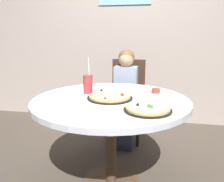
{
  "coord_description": "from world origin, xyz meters",
  "views": [
    {
      "loc": [
        0.35,
        -1.75,
        1.24
      ],
      "look_at": [
        0.0,
        0.05,
        0.8
      ],
      "focal_mm": 37.61,
      "sensor_mm": 36.0,
      "label": 1
    }
  ],
  "objects_px": {
    "pizza_veggie": "(110,97)",
    "chair_wooden": "(127,95)",
    "pizza_cheese": "(148,108)",
    "dining_table": "(111,110)",
    "diner_child": "(125,103)",
    "soda_cup": "(88,84)",
    "sauce_bowl": "(156,91)"
  },
  "relations": [
    {
      "from": "dining_table",
      "to": "pizza_veggie",
      "type": "height_order",
      "value": "pizza_veggie"
    },
    {
      "from": "chair_wooden",
      "to": "pizza_cheese",
      "type": "bearing_deg",
      "value": -76.66
    },
    {
      "from": "dining_table",
      "to": "sauce_bowl",
      "type": "distance_m",
      "value": 0.45
    },
    {
      "from": "chair_wooden",
      "to": "diner_child",
      "type": "relative_size",
      "value": 0.88
    },
    {
      "from": "dining_table",
      "to": "diner_child",
      "type": "height_order",
      "value": "diner_child"
    },
    {
      "from": "pizza_veggie",
      "to": "dining_table",
      "type": "bearing_deg",
      "value": 11.61
    },
    {
      "from": "chair_wooden",
      "to": "pizza_veggie",
      "type": "bearing_deg",
      "value": -90.6
    },
    {
      "from": "diner_child",
      "to": "pizza_veggie",
      "type": "height_order",
      "value": "diner_child"
    },
    {
      "from": "diner_child",
      "to": "pizza_cheese",
      "type": "bearing_deg",
      "value": -74.18
    },
    {
      "from": "diner_child",
      "to": "sauce_bowl",
      "type": "xyz_separation_m",
      "value": [
        0.35,
        -0.55,
        0.29
      ]
    },
    {
      "from": "pizza_veggie",
      "to": "soda_cup",
      "type": "relative_size",
      "value": 1.16
    },
    {
      "from": "sauce_bowl",
      "to": "pizza_veggie",
      "type": "bearing_deg",
      "value": -143.32
    },
    {
      "from": "soda_cup",
      "to": "dining_table",
      "type": "bearing_deg",
      "value": -30.39
    },
    {
      "from": "diner_child",
      "to": "soda_cup",
      "type": "height_order",
      "value": "diner_child"
    },
    {
      "from": "pizza_cheese",
      "to": "chair_wooden",
      "type": "bearing_deg",
      "value": 103.34
    },
    {
      "from": "chair_wooden",
      "to": "pizza_veggie",
      "type": "distance_m",
      "value": 1.02
    },
    {
      "from": "sauce_bowl",
      "to": "dining_table",
      "type": "bearing_deg",
      "value": -142.91
    },
    {
      "from": "dining_table",
      "to": "pizza_veggie",
      "type": "bearing_deg",
      "value": -168.39
    },
    {
      "from": "chair_wooden",
      "to": "soda_cup",
      "type": "height_order",
      "value": "soda_cup"
    },
    {
      "from": "diner_child",
      "to": "pizza_veggie",
      "type": "bearing_deg",
      "value": -90.32
    },
    {
      "from": "pizza_veggie",
      "to": "chair_wooden",
      "type": "bearing_deg",
      "value": 89.4
    },
    {
      "from": "pizza_veggie",
      "to": "sauce_bowl",
      "type": "xyz_separation_m",
      "value": [
        0.35,
        0.26,
        0.0
      ]
    },
    {
      "from": "dining_table",
      "to": "diner_child",
      "type": "relative_size",
      "value": 1.14
    },
    {
      "from": "chair_wooden",
      "to": "diner_child",
      "type": "xyz_separation_m",
      "value": [
        -0.01,
        -0.18,
        -0.05
      ]
    },
    {
      "from": "dining_table",
      "to": "pizza_cheese",
      "type": "relative_size",
      "value": 3.84
    },
    {
      "from": "pizza_veggie",
      "to": "pizza_cheese",
      "type": "distance_m",
      "value": 0.39
    },
    {
      "from": "soda_cup",
      "to": "sauce_bowl",
      "type": "distance_m",
      "value": 0.59
    },
    {
      "from": "pizza_veggie",
      "to": "sauce_bowl",
      "type": "relative_size",
      "value": 5.12
    },
    {
      "from": "soda_cup",
      "to": "sauce_bowl",
      "type": "height_order",
      "value": "soda_cup"
    },
    {
      "from": "chair_wooden",
      "to": "pizza_cheese",
      "type": "distance_m",
      "value": 1.3
    },
    {
      "from": "pizza_cheese",
      "to": "sauce_bowl",
      "type": "relative_size",
      "value": 4.58
    },
    {
      "from": "chair_wooden",
      "to": "pizza_cheese",
      "type": "relative_size",
      "value": 2.97
    }
  ]
}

